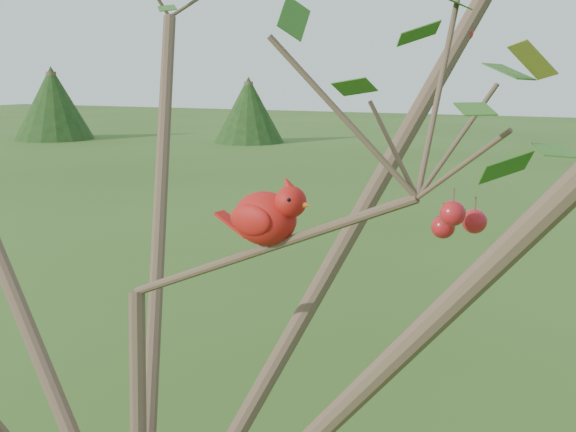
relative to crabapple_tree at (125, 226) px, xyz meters
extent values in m
sphere|color=#A8171B|center=(0.56, 0.12, 0.03)|extent=(0.04, 0.04, 0.04)
sphere|color=#A8171B|center=(0.61, 0.10, 0.04)|extent=(0.04, 0.04, 0.04)
sphere|color=#A8171B|center=(0.48, 0.62, 0.36)|extent=(0.04, 0.04, 0.04)
sphere|color=#A8171B|center=(0.59, 0.04, 0.06)|extent=(0.04, 0.04, 0.04)
ellipsoid|color=red|center=(0.24, 0.10, 0.02)|extent=(0.14, 0.11, 0.10)
sphere|color=red|center=(0.29, 0.09, 0.05)|extent=(0.07, 0.07, 0.06)
cone|color=red|center=(0.29, 0.09, 0.08)|extent=(0.05, 0.04, 0.04)
cone|color=#D85914|center=(0.32, 0.09, 0.05)|extent=(0.03, 0.02, 0.02)
ellipsoid|color=black|center=(0.31, 0.09, 0.05)|extent=(0.02, 0.03, 0.03)
cube|color=red|center=(0.17, 0.11, 0.00)|extent=(0.08, 0.04, 0.04)
ellipsoid|color=red|center=(0.24, 0.14, 0.02)|extent=(0.09, 0.04, 0.06)
ellipsoid|color=red|center=(0.23, 0.06, 0.02)|extent=(0.09, 0.04, 0.06)
cylinder|color=#473526|center=(-10.80, 20.86, -1.09)|extent=(0.31, 0.31, 2.05)
cone|color=black|center=(-10.80, 20.86, -1.01)|extent=(2.40, 2.40, 2.23)
cylinder|color=#473526|center=(-17.70, 18.98, -0.93)|extent=(0.36, 0.36, 2.39)
cone|color=black|center=(-17.70, 18.98, -0.83)|extent=(2.78, 2.78, 2.58)
camera|label=1|loc=(0.82, -1.05, 0.28)|focal=45.00mm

